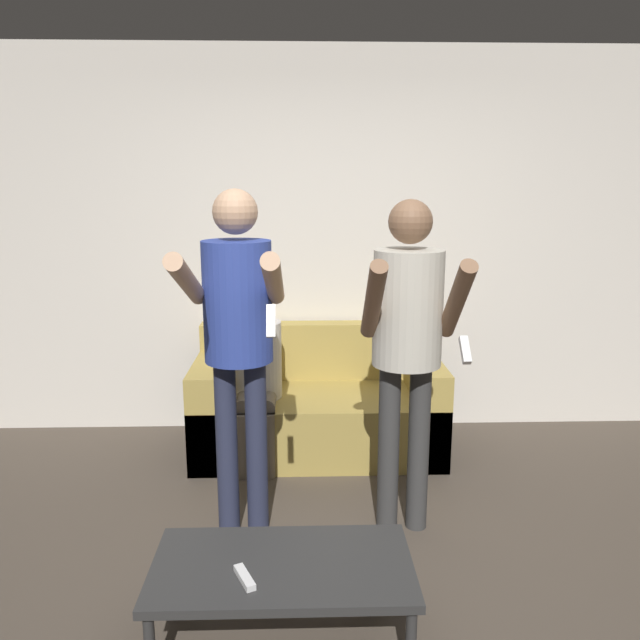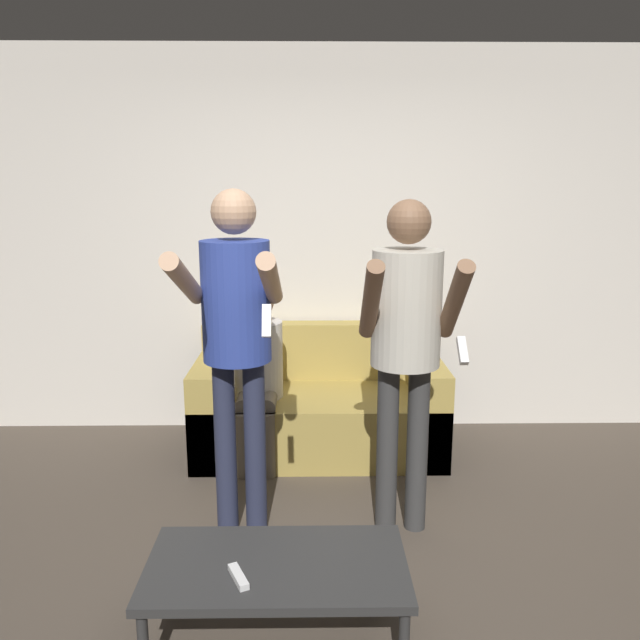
% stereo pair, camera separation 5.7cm
% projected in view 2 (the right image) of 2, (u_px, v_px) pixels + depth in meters
% --- Properties ---
extents(ground_plane, '(14.00, 14.00, 0.00)m').
position_uv_depth(ground_plane, '(343.00, 604.00, 2.69)').
color(ground_plane, '#4C4238').
extents(wall_back, '(6.40, 0.06, 2.70)m').
position_uv_depth(wall_back, '(329.00, 245.00, 4.45)').
color(wall_back, silver).
rests_on(wall_back, ground_plane).
extents(couch, '(1.63, 0.82, 0.81)m').
position_uv_depth(couch, '(319.00, 408.00, 4.24)').
color(couch, '#AD9347').
rests_on(couch, ground_plane).
extents(person_standing_left, '(0.46, 0.77, 1.76)m').
position_uv_depth(person_standing_left, '(236.00, 324.00, 3.03)').
color(person_standing_left, '#282D47').
rests_on(person_standing_left, ground_plane).
extents(person_standing_right, '(0.46, 0.60, 1.71)m').
position_uv_depth(person_standing_right, '(406.00, 330.00, 3.06)').
color(person_standing_right, '#383838').
rests_on(person_standing_right, ground_plane).
extents(person_seated, '(0.32, 0.53, 1.15)m').
position_uv_depth(person_seated, '(258.00, 366.00, 4.00)').
color(person_seated, '#6B6051').
rests_on(person_seated, ground_plane).
extents(coffee_table, '(1.01, 0.53, 0.35)m').
position_uv_depth(coffee_table, '(277.00, 571.00, 2.41)').
color(coffee_table, '#2D2D2D').
rests_on(coffee_table, ground_plane).
extents(remote_on_table, '(0.09, 0.15, 0.02)m').
position_uv_depth(remote_on_table, '(238.00, 577.00, 2.30)').
color(remote_on_table, white).
rests_on(remote_on_table, coffee_table).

